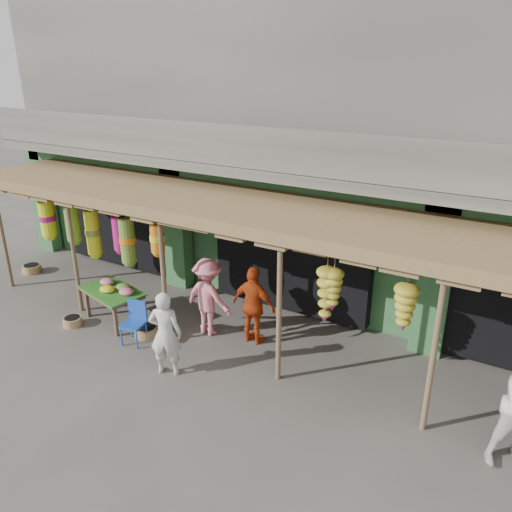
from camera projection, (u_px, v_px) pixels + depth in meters
The scene contains 11 objects.
ground at pixel (236, 357), 9.40m from camera, with size 80.00×80.00×0.00m, color #514C47.
building at pixel (344, 142), 12.06m from camera, with size 16.40×6.80×7.00m.
awning at pixel (250, 214), 9.19m from camera, with size 14.00×2.70×2.79m.
flower_table at pixel (113, 292), 10.46m from camera, with size 1.57×1.14×0.85m.
blue_chair at pixel (135, 320), 9.76m from camera, with size 0.48×0.49×0.85m.
basket_left at pixel (32, 269), 13.14m from camera, with size 0.48×0.48×0.20m, color #9B7846.
basket_mid at pixel (147, 331), 10.11m from camera, with size 0.49×0.49×0.19m, color olive.
basket_right at pixel (73, 321), 10.50m from camera, with size 0.39×0.39×0.18m, color #A1704B.
person_front at pixel (165, 334), 8.65m from camera, with size 0.58×0.38×1.58m, color silver.
person_vendor at pixel (254, 306), 9.63m from camera, with size 0.93×0.39×1.59m, color #BE3B11.
person_shopper at pixel (208, 297), 9.95m from camera, with size 1.05×0.60×1.62m, color pink.
Camera 1 is at (4.47, -6.72, 5.20)m, focal length 35.00 mm.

